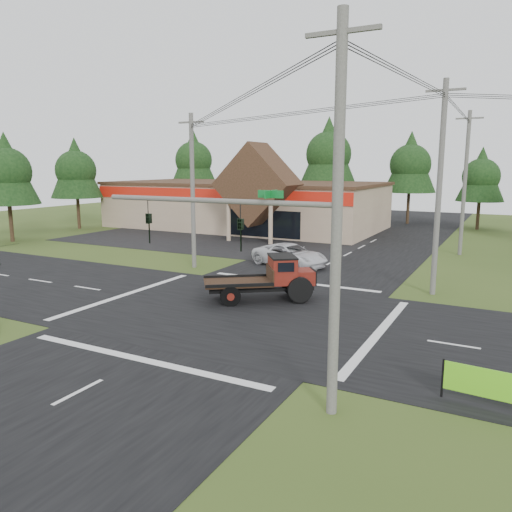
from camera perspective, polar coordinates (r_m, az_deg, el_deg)
The scene contains 20 objects.
ground at distance 24.61m, azimuth -2.28°, elevation -6.36°, with size 120.00×120.00×0.00m, color #364B1A.
road_ns at distance 24.61m, azimuth -2.28°, elevation -6.34°, with size 12.00×120.00×0.02m, color black.
road_ew at distance 24.61m, azimuth -2.28°, elevation -6.33°, with size 120.00×12.00×0.02m, color black.
parking_apron at distance 47.63m, azimuth -5.48°, elevation 1.77°, with size 28.00×14.00×0.02m, color black.
cvs_building at distance 57.21m, azimuth -1.16°, elevation 6.04°, with size 30.40×18.20×9.19m.
traffic_signal_mast at distance 14.47m, azimuth 2.77°, elevation -0.19°, with size 8.12×0.24×7.00m.
utility_pole_nr at distance 13.68m, azimuth 9.23°, elevation 4.21°, with size 2.00×0.30×11.00m.
utility_pole_nw at distance 34.67m, azimuth -7.26°, elevation 7.48°, with size 2.00×0.30×10.50m.
utility_pole_ne at distance 28.69m, azimuth 20.21°, elevation 7.36°, with size 2.00×0.30×11.50m.
utility_pole_n at distance 42.60m, azimuth 22.76°, elevation 7.76°, with size 2.00×0.30×11.20m.
tree_row_a at distance 73.47m, azimuth -7.15°, elevation 11.02°, with size 6.72×6.72×12.12m.
tree_row_b at distance 70.04m, azimuth 0.68°, elevation 10.04°, with size 5.60×5.60×10.10m.
tree_row_c at distance 65.18m, azimuth 8.29°, elevation 11.68°, with size 7.28×7.28×13.13m.
tree_row_d at distance 63.52m, azimuth 17.24°, elevation 10.16°, with size 6.16×6.16×11.11m.
tree_row_e at distance 60.54m, azimuth 24.35°, elevation 8.45°, with size 5.04×5.04×9.09m.
tree_side_w at distance 59.59m, azimuth -19.92°, elevation 9.38°, with size 5.60×5.60×10.10m.
tree_side_w_near at distance 51.69m, azimuth -26.64°, elevation 8.86°, with size 5.60×5.60×10.10m.
antique_flatbed_truck at distance 26.29m, azimuth 0.53°, elevation -2.52°, with size 2.22×5.81×2.43m, color #5C150D, non-canonical shape.
roadside_banner at distance 16.55m, azimuth 26.78°, elevation -13.73°, with size 3.67×0.11×1.25m, color #68D01B, non-canonical shape.
white_pickup at distance 35.44m, azimuth 3.90°, elevation 0.11°, with size 2.61×5.67×1.58m, color silver.
Camera 1 is at (11.80, -20.41, 7.07)m, focal length 35.00 mm.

